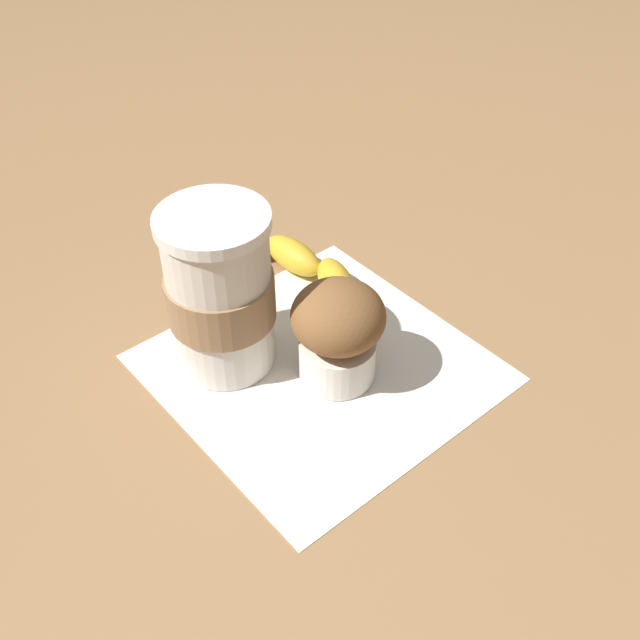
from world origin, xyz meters
The scene contains 5 objects.
ground_plane centered at (0.00, 0.00, 0.00)m, with size 3.00×3.00×0.00m, color #936D47.
paper_napkin centered at (0.00, 0.00, 0.00)m, with size 0.25×0.25×0.00m, color white.
coffee_cup centered at (-0.07, 0.05, 0.07)m, with size 0.09×0.09×0.15m.
muffin centered at (0.01, -0.01, 0.05)m, with size 0.08×0.08×0.09m.
banana centered at (0.04, 0.10, 0.02)m, with size 0.11×0.22×0.03m.
Camera 1 is at (-0.21, -0.41, 0.46)m, focal length 42.00 mm.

